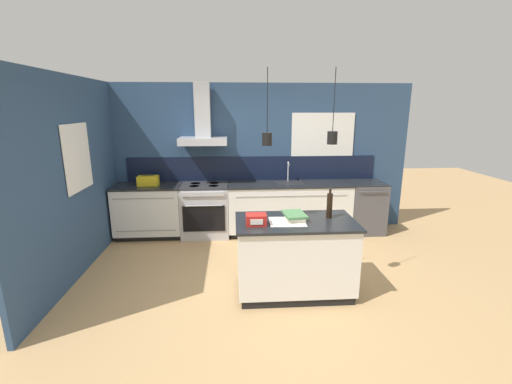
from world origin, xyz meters
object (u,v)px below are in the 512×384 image
Objects in this scene: bottle_on_island at (330,205)px; red_supply_box at (256,220)px; oven_range at (205,210)px; yellow_toolbox at (148,181)px; dishwasher at (365,207)px; book_stack at (295,216)px.

bottle_on_island is 0.91m from red_supply_box.
bottle_on_island is (1.63, -1.91, 0.61)m from oven_range.
dishwasher is at bearing -0.00° from yellow_toolbox.
book_stack reaches higher than oven_range.
bottle_on_island is at bearing -122.18° from dishwasher.
book_stack is 2.91m from yellow_toolbox.
bottle_on_island reaches higher than book_stack.
red_supply_box reaches higher than dishwasher.
yellow_toolbox is at bearing 143.31° from bottle_on_island.
yellow_toolbox is (-2.15, 1.96, 0.04)m from book_stack.
oven_range is 2.30m from red_supply_box.
dishwasher is 3.82m from yellow_toolbox.
yellow_toolbox is (-2.57, 1.92, -0.08)m from bottle_on_island.
book_stack is (1.21, -1.95, 0.50)m from oven_range.
dishwasher is 2.68× the size of yellow_toolbox.
red_supply_box is (-0.89, -0.20, -0.09)m from bottle_on_island.
oven_range is at bearing 121.76° from book_stack.
dishwasher is 3.02m from red_supply_box.
dishwasher is 2.50× the size of bottle_on_island.
yellow_toolbox is at bearing 180.00° from dishwasher.
bottle_on_island reaches higher than yellow_toolbox.
book_stack is 1.57× the size of red_supply_box.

